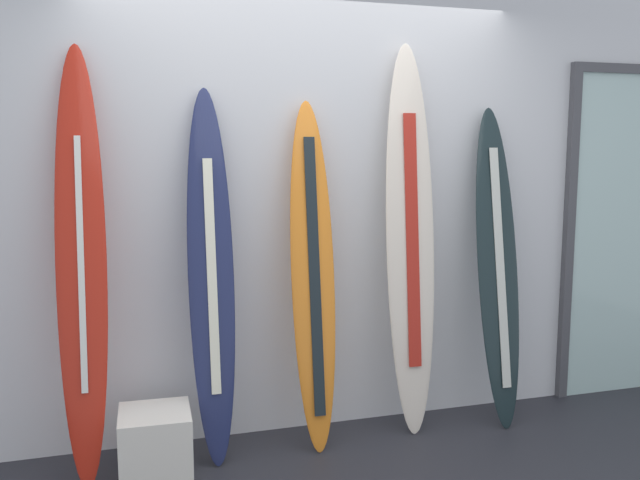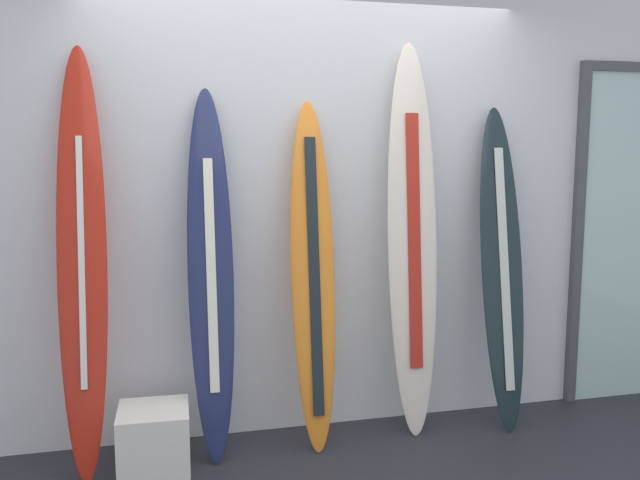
# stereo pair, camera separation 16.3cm
# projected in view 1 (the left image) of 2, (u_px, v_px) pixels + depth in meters

# --- Properties ---
(wall_back) EXTENTS (7.20, 0.20, 2.80)m
(wall_back) POSITION_uv_depth(u_px,v_px,m) (301.00, 194.00, 4.04)
(wall_back) COLOR silver
(wall_back) RESTS_ON ground
(surfboard_crimson) EXTENTS (0.27, 0.46, 2.20)m
(surfboard_crimson) POSITION_uv_depth(u_px,v_px,m) (81.00, 264.00, 3.40)
(surfboard_crimson) COLOR red
(surfboard_crimson) RESTS_ON ground
(surfboard_navy) EXTENTS (0.25, 0.40, 2.00)m
(surfboard_navy) POSITION_uv_depth(u_px,v_px,m) (211.00, 278.00, 3.62)
(surfboard_navy) COLOR navy
(surfboard_navy) RESTS_ON ground
(surfboard_sunset) EXTENTS (0.26, 0.39, 1.94)m
(surfboard_sunset) POSITION_uv_depth(u_px,v_px,m) (313.00, 276.00, 3.78)
(surfboard_sunset) COLOR orange
(surfboard_sunset) RESTS_ON ground
(surfboard_ivory) EXTENTS (0.31, 0.31, 2.27)m
(surfboard_ivory) POSITION_uv_depth(u_px,v_px,m) (410.00, 241.00, 3.97)
(surfboard_ivory) COLOR silver
(surfboard_ivory) RESTS_ON ground
(surfboard_charcoal) EXTENTS (0.27, 0.40, 1.92)m
(surfboard_charcoal) POSITION_uv_depth(u_px,v_px,m) (498.00, 267.00, 4.11)
(surfboard_charcoal) COLOR #1A282B
(surfboard_charcoal) RESTS_ON ground
(display_block_left) EXTENTS (0.37, 0.37, 0.34)m
(display_block_left) POSITION_uv_depth(u_px,v_px,m) (156.00, 443.00, 3.49)
(display_block_left) COLOR white
(display_block_left) RESTS_ON ground
(glass_door) EXTENTS (1.19, 0.06, 2.21)m
(glass_door) POSITION_uv_depth(u_px,v_px,m) (640.00, 227.00, 4.63)
(glass_door) COLOR silver
(glass_door) RESTS_ON ground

